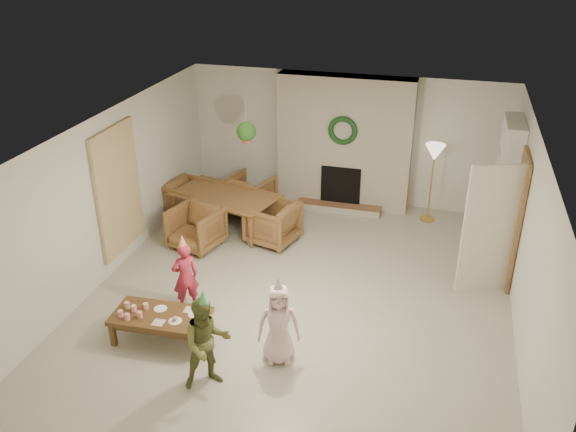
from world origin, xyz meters
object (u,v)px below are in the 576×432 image
(child_red, at_px, (185,277))
(child_plaid, at_px, (206,343))
(dining_chair_right, at_px, (273,223))
(dining_chair_left, at_px, (189,200))
(child_pink, at_px, (279,324))
(dining_table, at_px, (225,211))
(coffee_table_top, at_px, (161,316))
(dining_chair_near, at_px, (196,228))
(dining_chair_far, at_px, (250,194))

(child_red, height_order, child_plaid, child_plaid)
(dining_chair_right, bearing_deg, dining_chair_left, -90.00)
(child_red, relative_size, child_pink, 0.95)
(dining_table, distance_m, coffee_table_top, 3.25)
(dining_chair_near, xyz_separation_m, dining_chair_far, (0.44, 1.56, 0.00))
(child_plaid, bearing_deg, dining_chair_near, 81.57)
(dining_chair_near, height_order, child_plaid, child_plaid)
(child_pink, bearing_deg, dining_chair_right, 90.82)
(dining_chair_near, distance_m, dining_chair_left, 1.14)
(dining_chair_near, xyz_separation_m, coffee_table_top, (0.56, -2.46, 0.00))
(dining_table, relative_size, dining_chair_far, 2.34)
(dining_chair_near, distance_m, child_plaid, 3.43)
(dining_chair_left, distance_m, child_pink, 4.39)
(dining_chair_left, height_order, coffee_table_top, dining_chair_left)
(dining_chair_far, bearing_deg, child_plaid, 118.19)
(dining_chair_far, bearing_deg, child_pink, 128.84)
(dining_table, relative_size, child_pink, 1.70)
(coffee_table_top, bearing_deg, dining_chair_near, 99.78)
(dining_chair_far, xyz_separation_m, coffee_table_top, (0.12, -4.01, 0.00))
(child_plaid, bearing_deg, child_pink, 9.24)
(dining_chair_near, relative_size, child_plaid, 0.66)
(coffee_table_top, distance_m, child_red, 0.77)
(child_red, bearing_deg, dining_chair_near, -112.80)
(dining_chair_near, height_order, dining_chair_far, same)
(coffee_table_top, bearing_deg, dining_chair_far, 88.74)
(coffee_table_top, bearing_deg, dining_chair_right, 74.95)
(dining_chair_left, bearing_deg, dining_chair_right, -90.00)
(dining_chair_far, distance_m, child_plaid, 4.77)
(child_red, xyz_separation_m, child_plaid, (0.89, -1.38, 0.08))
(dining_chair_left, bearing_deg, child_red, -141.47)
(dining_table, bearing_deg, child_plaid, -56.42)
(dining_chair_far, distance_m, child_pink, 4.36)
(dining_chair_left, height_order, child_pink, child_pink)
(child_plaid, bearing_deg, dining_chair_right, 60.58)
(dining_chair_near, xyz_separation_m, dining_chair_left, (-0.56, 1.00, 0.00))
(child_pink, bearing_deg, dining_chair_left, 111.00)
(dining_table, relative_size, dining_chair_left, 2.34)
(dining_chair_near, relative_size, dining_chair_left, 1.00)
(dining_table, height_order, coffee_table_top, dining_table)
(dining_table, distance_m, dining_chair_left, 0.81)
(dining_chair_near, distance_m, coffee_table_top, 2.52)
(coffee_table_top, xyz_separation_m, child_red, (0.02, 0.75, 0.16))
(dining_chair_near, bearing_deg, dining_chair_right, 38.66)
(child_red, distance_m, child_plaid, 1.64)
(dining_table, bearing_deg, child_red, -66.03)
(dining_chair_right, relative_size, child_red, 0.76)
(coffee_table_top, xyz_separation_m, child_pink, (1.60, 0.01, 0.18))
(dining_chair_left, xyz_separation_m, child_plaid, (2.03, -4.09, 0.23))
(dining_chair_far, distance_m, dining_chair_left, 1.14)
(dining_chair_left, bearing_deg, dining_chair_far, -45.00)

